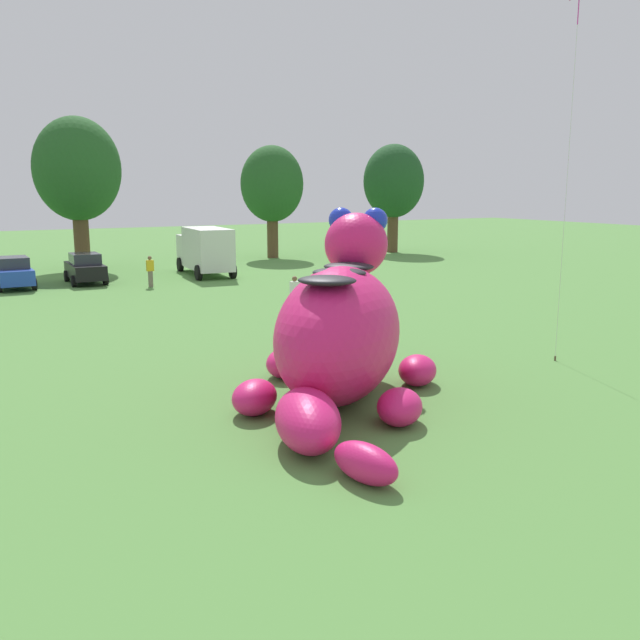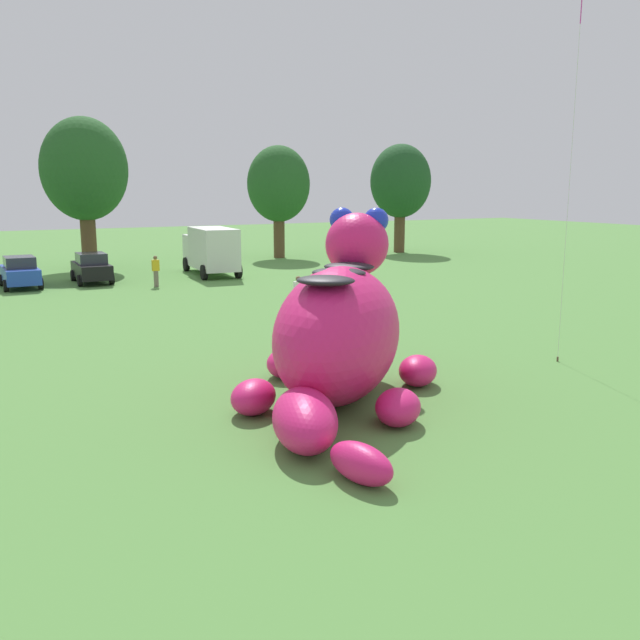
{
  "view_description": "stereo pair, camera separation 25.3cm",
  "coord_description": "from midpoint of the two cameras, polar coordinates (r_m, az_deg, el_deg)",
  "views": [
    {
      "loc": [
        -9.24,
        -15.61,
        5.36
      ],
      "look_at": [
        -0.54,
        0.13,
        1.9
      ],
      "focal_mm": 38.56,
      "sensor_mm": 36.0,
      "label": 1
    },
    {
      "loc": [
        -9.02,
        -15.74,
        5.36
      ],
      "look_at": [
        -0.54,
        0.13,
        1.9
      ],
      "focal_mm": 38.56,
      "sensor_mm": 36.0,
      "label": 2
    }
  ],
  "objects": [
    {
      "name": "ground_plane",
      "position": [
        18.92,
        2.02,
        -5.56
      ],
      "size": [
        160.0,
        160.0,
        0.0
      ],
      "primitive_type": "plane",
      "color": "#568E42"
    },
    {
      "name": "giant_inflatable_creature",
      "position": [
        17.48,
        2.0,
        -1.0
      ],
      "size": [
        6.83,
        8.91,
        4.81
      ],
      "color": "#E01E6B",
      "rests_on": "ground"
    },
    {
      "name": "car_blue",
      "position": [
        40.77,
        -23.47,
        3.67
      ],
      "size": [
        2.0,
        4.13,
        1.72
      ],
      "color": "#2347B7",
      "rests_on": "ground"
    },
    {
      "name": "car_black",
      "position": [
        41.49,
        -18.27,
        4.13
      ],
      "size": [
        1.97,
        4.12,
        1.72
      ],
      "color": "black",
      "rests_on": "ground"
    },
    {
      "name": "box_truck",
      "position": [
        43.56,
        -8.9,
        5.83
      ],
      "size": [
        2.75,
        6.54,
        2.95
      ],
      "color": "silver",
      "rests_on": "ground"
    },
    {
      "name": "tree_mid_left",
      "position": [
        48.56,
        -18.83,
        11.69
      ],
      "size": [
        5.6,
        5.6,
        9.94
      ],
      "color": "brown",
      "rests_on": "ground"
    },
    {
      "name": "tree_centre_left",
      "position": [
        53.75,
        -3.32,
        11.14
      ],
      "size": [
        4.82,
        4.82,
        8.56
      ],
      "color": "brown",
      "rests_on": "ground"
    },
    {
      "name": "tree_centre",
      "position": [
        58.61,
        6.82,
        11.31
      ],
      "size": [
        5.04,
        5.04,
        8.94
      ],
      "color": "brown",
      "rests_on": "ground"
    },
    {
      "name": "spectator_near_inflatable",
      "position": [
        38.85,
        -13.28,
        3.95
      ],
      "size": [
        0.38,
        0.26,
        1.71
      ],
      "color": "#726656",
      "rests_on": "ground"
    },
    {
      "name": "spectator_mid_field",
      "position": [
        29.09,
        -1.57,
        1.98
      ],
      "size": [
        0.38,
        0.26,
        1.71
      ],
      "color": "#726656",
      "rests_on": "ground"
    }
  ]
}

